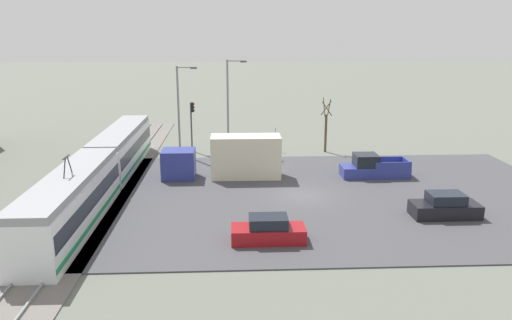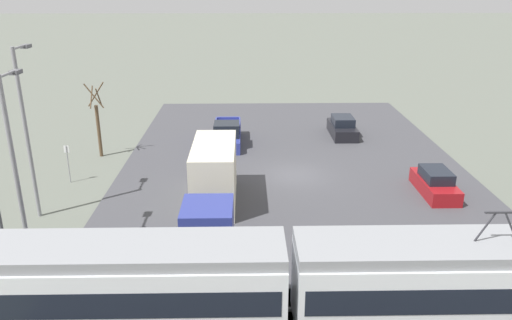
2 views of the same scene
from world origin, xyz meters
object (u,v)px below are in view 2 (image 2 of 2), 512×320
Objects in this scene: sedan_car_1 at (342,128)px; street_lamp_mid_block at (15,159)px; no_parking_sign at (68,160)px; street_lamp_near_crossing at (26,123)px; pickup_truck at (227,135)px; sedan_car_0 at (435,183)px; box_truck at (213,185)px; street_tree at (98,124)px; light_rail_tram at (290,285)px.

sedan_car_1 is 25.88m from street_lamp_mid_block.
street_lamp_near_crossing is at bearing 88.50° from no_parking_sign.
no_parking_sign reaches higher than sedan_car_1.
pickup_truck is at bearing -167.10° from sedan_car_1.
sedan_car_1 is at bearing -143.85° from street_lamp_near_crossing.
sedan_car_1 is at bearing -153.66° from no_parking_sign.
sedan_car_0 is 0.98× the size of sedan_car_1.
street_lamp_near_crossing is at bearing -73.26° from street_lamp_mid_block.
sedan_car_0 is at bearing -161.82° from street_lamp_mid_block.
street_lamp_near_crossing reaches higher than box_truck.
street_lamp_mid_block is at bearing 30.11° from box_truck.
pickup_truck is (-0.34, -11.77, -0.87)m from box_truck.
street_lamp_mid_block is 3.52× the size of no_parking_sign.
sedan_car_0 is at bearing -170.20° from box_truck.
sedan_car_1 is (-9.58, -13.89, -0.93)m from box_truck.
no_parking_sign reaches higher than sedan_car_0.
street_tree is 9.85m from street_lamp_near_crossing.
street_lamp_near_crossing is at bearing -143.85° from sedan_car_1.
street_tree reaches higher than light_rail_tram.
box_truck is (3.34, -9.47, -0.06)m from light_rail_tram.
street_lamp_near_crossing is at bearing 50.35° from pickup_truck.
street_lamp_mid_block is (17.59, 18.53, 4.16)m from sedan_car_1.
street_lamp_mid_block is (8.00, 4.64, 3.23)m from box_truck.
light_rail_tram reaches higher than sedan_car_1.
box_truck is 1.75× the size of pickup_truck.
sedan_car_0 is 12.12m from sedan_car_1.
pickup_truck is 9.45m from street_tree.
light_rail_tram is at bearing -129.37° from sedan_car_0.
pickup_truck is 15.80m from sedan_car_0.
street_lamp_near_crossing is (0.73, 9.44, 2.71)m from street_tree.
sedan_car_0 is at bearing 142.90° from pickup_truck.
pickup_truck is 1.28× the size of sedan_car_1.
pickup_truck is 0.64× the size of street_lamp_mid_block.
box_truck is 1.06× the size of street_lamp_near_crossing.
street_tree is at bearing -166.37° from sedan_car_1.
street_lamp_near_crossing is (18.99, 13.87, 4.42)m from sedan_car_1.
street_tree is at bearing -47.47° from box_truck.
light_rail_tram reaches higher than box_truck.
street_lamp_mid_block is (20.94, 6.88, 4.19)m from sedan_car_0.
no_parking_sign is at bearing 82.96° from street_tree.
street_tree is at bearing -57.59° from light_rail_tram.
sedan_car_1 is (3.35, -11.65, 0.03)m from sedan_car_0.
street_lamp_mid_block is (8.34, 16.41, 4.10)m from pickup_truck.
street_tree is 14.33m from street_lamp_mid_block.
sedan_car_1 is 1.77× the size of no_parking_sign.
sedan_car_0 is 0.79× the size of street_tree.
sedan_car_1 is at bearing -133.51° from street_lamp_mid_block.
box_truck is 2.28× the size of sedan_car_0.
sedan_car_0 is at bearing 174.07° from no_parking_sign.
no_parking_sign is (18.87, 9.34, 0.74)m from sedan_car_1.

